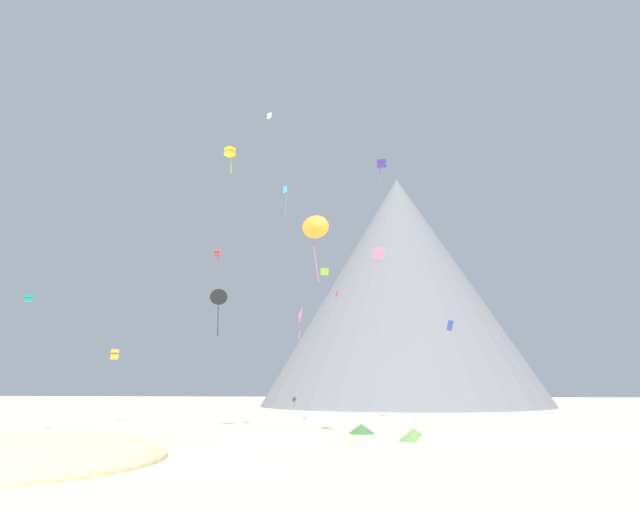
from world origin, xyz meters
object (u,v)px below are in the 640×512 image
object	(u,v)px
kite_black_low	(219,298)
kite_white_high	(269,116)
rock_massif	(402,291)
kite_red_high	(217,253)
kite_gold_low	(114,354)
kite_orange_mid	(315,227)
kite_yellow_high	(230,152)
bush_near_left	(414,435)
kite_magenta_mid	(337,294)
kite_pink_low	(299,316)
bush_far_right	(82,441)
kite_teal_low	(29,298)
kite_blue_low	(450,325)
kite_rainbow_mid	(378,254)
kite_indigo_high	(382,164)
bush_mid_center	(361,429)
kite_cyan_high	(285,193)
kite_lime_mid	(325,273)

from	to	relation	value
kite_black_low	kite_white_high	size ratio (longest dim) A/B	5.63
rock_massif	kite_black_low	size ratio (longest dim) A/B	16.87
kite_black_low	kite_red_high	xyz separation A→B (m)	(-9.83, 29.91, 12.44)
kite_gold_low	kite_white_high	bearing A→B (deg)	145.60
kite_orange_mid	kite_yellow_high	bearing A→B (deg)	158.65
bush_near_left	kite_orange_mid	bearing A→B (deg)	153.74
kite_magenta_mid	kite_pink_low	bearing A→B (deg)	-38.43
bush_far_right	kite_gold_low	bearing A→B (deg)	113.33
kite_teal_low	kite_gold_low	bearing A→B (deg)	-129.45
kite_red_high	kite_blue_low	bearing A→B (deg)	-44.95
kite_teal_low	kite_red_high	xyz separation A→B (m)	(7.23, 38.34, 13.44)
kite_gold_low	kite_rainbow_mid	xyz separation A→B (m)	(34.20, 10.24, 14.85)
rock_massif	kite_white_high	xyz separation A→B (m)	(-18.99, -58.41, 15.18)
kite_blue_low	kite_teal_low	world-z (taller)	kite_teal_low
bush_far_right	kite_white_high	bearing A→B (deg)	73.96
bush_near_left	kite_yellow_high	xyz separation A→B (m)	(-18.54, 8.05, 28.85)
kite_blue_low	kite_red_high	size ratio (longest dim) A/B	0.33
kite_pink_low	kite_red_high	xyz separation A→B (m)	(-16.97, 16.87, 13.04)
kite_blue_low	kite_magenta_mid	world-z (taller)	kite_magenta_mid
rock_massif	kite_orange_mid	xyz separation A→B (m)	(-10.31, -76.08, -6.18)
rock_massif	kite_blue_low	world-z (taller)	rock_massif
kite_magenta_mid	kite_indigo_high	distance (m)	18.96
kite_teal_low	kite_pink_low	bearing A→B (deg)	-176.11
bush_mid_center	kite_black_low	xyz separation A→B (m)	(-16.04, 6.20, 13.49)
kite_pink_low	kite_orange_mid	xyz separation A→B (m)	(4.88, -21.58, 5.99)
kite_white_high	bush_near_left	bearing A→B (deg)	11.80
kite_gold_low	kite_black_low	size ratio (longest dim) A/B	0.26
kite_cyan_high	kite_red_high	bearing A→B (deg)	-116.07
kite_rainbow_mid	kite_orange_mid	size ratio (longest dim) A/B	0.72
kite_red_high	kite_orange_mid	size ratio (longest dim) A/B	0.65
bush_near_left	kite_rainbow_mid	xyz separation A→B (m)	(-2.89, 32.49, 22.65)
bush_far_right	kite_orange_mid	distance (m)	27.07
kite_gold_low	kite_indigo_high	xyz separation A→B (m)	(35.07, 1.78, 25.45)
kite_rainbow_mid	kite_cyan_high	bearing A→B (deg)	-45.05
kite_lime_mid	bush_mid_center	bearing A→B (deg)	-38.50
kite_black_low	kite_magenta_mid	size ratio (longest dim) A/B	6.32
kite_gold_low	kite_yellow_high	size ratio (longest dim) A/B	0.46
bush_mid_center	kite_magenta_mid	xyz separation A→B (m)	(-4.20, 22.76, 16.38)
bush_far_right	bush_mid_center	size ratio (longest dim) A/B	0.76
rock_massif	kite_yellow_high	distance (m)	75.15
kite_pink_low	rock_massif	bearing A→B (deg)	149.20
kite_blue_low	kite_orange_mid	distance (m)	30.70
kite_lime_mid	kite_white_high	size ratio (longest dim) A/B	2.82
kite_black_low	kite_teal_low	xyz separation A→B (m)	(-17.07, -8.44, -1.00)
kite_gold_low	kite_pink_low	size ratio (longest dim) A/B	0.31
bush_far_right	kite_white_high	world-z (taller)	kite_white_high
rock_massif	kite_orange_mid	distance (m)	77.03
bush_near_left	kite_white_high	size ratio (longest dim) A/B	2.72
kite_yellow_high	kite_red_high	bearing A→B (deg)	-128.18
rock_massif	kite_pink_low	size ratio (longest dim) A/B	20.56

